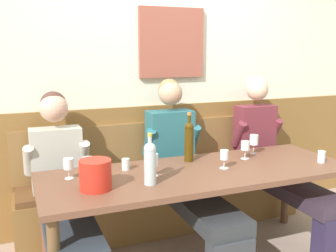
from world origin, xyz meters
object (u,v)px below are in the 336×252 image
Objects in this scene: dining_table at (199,181)px; wine_glass_left_end at (88,164)px; ice_bucket at (95,175)px; wine_glass_by_bottle at (154,161)px; water_tumbler_center at (321,157)px; person_right_seat at (276,158)px; wine_bottle_green_tall at (189,140)px; wine_bottle_clear_water at (150,162)px; person_left_seat at (63,187)px; wall_bench at (166,197)px; wine_glass_mid_left at (224,156)px; water_tumbler_left at (126,164)px; person_center_right_seat at (185,167)px; wine_glass_right_end at (69,165)px; wine_glass_center_front at (245,147)px; wine_glass_mid_right at (254,141)px.

wine_glass_left_end is at bearing 167.61° from dining_table.
dining_table is at bearing 7.90° from ice_bucket.
wine_glass_by_bottle reaches higher than wine_glass_left_end.
person_right_seat is at bearing 96.77° from water_tumbler_center.
wine_bottle_green_tall is at bearing 32.50° from wine_glass_by_bottle.
wine_bottle_clear_water is at bearing -161.20° from dining_table.
wine_glass_by_bottle is (0.58, -0.29, 0.21)m from person_left_seat.
water_tumbler_center is (1.38, -0.03, -0.10)m from wine_bottle_clear_water.
person_left_seat is 8.06× the size of wine_glass_by_bottle.
ice_bucket is 2.20× the size of water_tumbler_center.
person_right_seat reaches higher than wall_bench.
person_left_seat is 1.95m from water_tumbler_center.
ice_bucket reaches higher than wine_glass_mid_left.
wine_glass_by_bottle is at bearing -55.40° from water_tumbler_left.
wine_bottle_clear_water is 3.71× the size of water_tumbler_center.
wine_glass_by_bottle is (-0.38, -0.32, 0.18)m from person_center_right_seat.
wine_bottle_clear_water reaches higher than water_tumbler_center.
person_right_seat reaches higher than ice_bucket.
wine_glass_by_bottle is (0.08, 0.15, -0.04)m from wine_bottle_clear_water.
water_tumbler_center is (0.93, -0.49, 0.12)m from person_center_right_seat.
wine_glass_right_end is (-0.93, -0.16, 0.17)m from person_center_right_seat.
person_center_right_seat is at bearing 152.14° from water_tumbler_center.
water_tumbler_left is at bearing -167.82° from person_center_right_seat.
person_right_seat reaches higher than wine_glass_center_front.
dining_table is 6.68× the size of wine_bottle_clear_water.
wine_bottle_green_tall reaches higher than wine_glass_right_end.
wine_bottle_clear_water reaches higher than water_tumbler_left.
wine_glass_mid_left is 0.72m from water_tumbler_left.
wine_glass_left_end is at bearing 88.71° from ice_bucket.
wine_glass_mid_left is at bearing -150.63° from wine_glass_center_front.
wall_bench is 15.79× the size of wine_glass_mid_right.
wine_glass_center_front is 1.36m from wine_glass_right_end.
wine_glass_by_bottle is (-0.97, -0.24, -0.01)m from wine_glass_mid_right.
person_right_seat is 1.40m from water_tumbler_left.
wall_bench is 1.03m from person_right_seat.
person_center_right_seat is at bearing -84.55° from wall_bench.
wine_glass_mid_right is 1.78× the size of water_tumbler_center.
dining_table is 0.50m from wine_bottle_clear_water.
wine_glass_mid_left is at bearing -6.34° from dining_table.
wine_glass_right_end is (-0.47, 0.31, -0.05)m from wine_bottle_clear_water.
wine_glass_mid_left is (0.19, -0.68, 0.54)m from wall_bench.
person_center_right_seat reaches higher than wine_glass_left_end.
wine_bottle_clear_water is at bearing -162.57° from wine_glass_center_front.
wine_glass_center_front is 0.58m from water_tumbler_center.
dining_table is at bearing -17.86° from person_left_seat.
wine_glass_mid_left is at bearing -9.59° from wine_glass_right_end.
water_tumbler_left is (-0.52, -0.11, 0.12)m from person_center_right_seat.
person_center_right_seat is 6.70× the size of ice_bucket.
water_tumbler_center is at bearing -13.93° from person_left_seat.
wine_glass_center_front is at bearing -1.07° from wine_glass_right_end.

